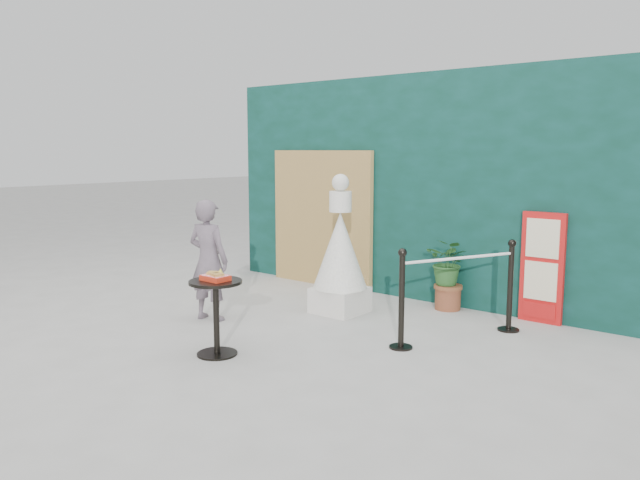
% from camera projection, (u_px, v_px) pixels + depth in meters
% --- Properties ---
extents(ground, '(60.00, 60.00, 0.00)m').
position_uv_depth(ground, '(244.00, 352.00, 6.26)').
color(ground, '#ADAAA5').
rests_on(ground, ground).
extents(back_wall, '(6.00, 0.30, 3.00)m').
position_uv_depth(back_wall, '(411.00, 188.00, 8.45)').
color(back_wall, '#0A2F24').
rests_on(back_wall, ground).
extents(bamboo_fence, '(1.80, 0.08, 2.00)m').
position_uv_depth(bamboo_fence, '(321.00, 218.00, 9.24)').
color(bamboo_fence, tan).
rests_on(bamboo_fence, ground).
extents(woman, '(0.58, 0.44, 1.44)m').
position_uv_depth(woman, '(208.00, 260.00, 7.35)').
color(woman, slate).
rests_on(woman, ground).
extents(menu_board, '(0.50, 0.07, 1.30)m').
position_uv_depth(menu_board, '(542.00, 268.00, 7.23)').
color(menu_board, red).
rests_on(menu_board, ground).
extents(statue, '(0.67, 0.67, 1.72)m').
position_uv_depth(statue, '(340.00, 257.00, 7.68)').
color(statue, beige).
rests_on(statue, ground).
extents(cafe_table, '(0.52, 0.52, 0.75)m').
position_uv_depth(cafe_table, '(216.00, 306.00, 6.10)').
color(cafe_table, black).
rests_on(cafe_table, ground).
extents(food_basket, '(0.26, 0.19, 0.11)m').
position_uv_depth(food_basket, '(216.00, 277.00, 6.06)').
color(food_basket, red).
rests_on(food_basket, cafe_table).
extents(planter, '(0.53, 0.46, 0.91)m').
position_uv_depth(planter, '(449.00, 269.00, 7.85)').
color(planter, brown).
rests_on(planter, ground).
extents(stanchion_barrier, '(0.84, 1.54, 1.03)m').
position_uv_depth(stanchion_barrier, '(458.00, 294.00, 6.61)').
color(stanchion_barrier, black).
rests_on(stanchion_barrier, ground).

